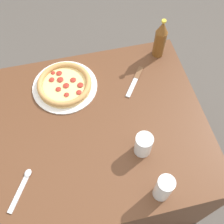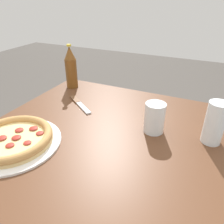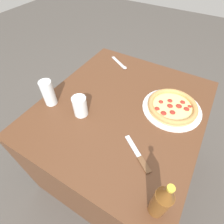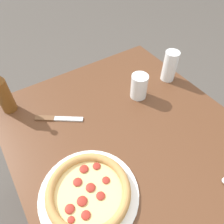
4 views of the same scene
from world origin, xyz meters
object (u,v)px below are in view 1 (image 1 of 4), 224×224
at_px(beer_bottle, 160,39).
at_px(knife, 135,80).
at_px(spoon, 23,185).
at_px(pizza_veggie, 65,85).
at_px(glass_cola, 163,189).
at_px(glass_orange_juice, 143,145).

relative_size(beer_bottle, knife, 1.29).
bearing_deg(spoon, pizza_veggie, 62.08).
bearing_deg(knife, spoon, -145.23).
xyz_separation_m(glass_cola, beer_bottle, (0.22, 0.73, 0.04)).
distance_m(beer_bottle, knife, 0.25).
bearing_deg(glass_cola, knife, 84.79).
height_order(beer_bottle, knife, beer_bottle).
height_order(glass_orange_juice, knife, glass_orange_juice).
distance_m(pizza_veggie, beer_bottle, 0.54).
bearing_deg(glass_cola, beer_bottle, 73.17).
xyz_separation_m(pizza_veggie, glass_orange_juice, (0.29, -0.42, 0.03)).
distance_m(beer_bottle, spoon, 0.96).
bearing_deg(glass_orange_juice, spoon, -175.78).
xyz_separation_m(beer_bottle, knife, (-0.17, -0.15, -0.11)).
xyz_separation_m(pizza_veggie, glass_cola, (0.31, -0.62, 0.05)).
relative_size(glass_cola, knife, 0.85).
height_order(pizza_veggie, glass_orange_juice, glass_orange_juice).
distance_m(pizza_veggie, glass_cola, 0.70).
xyz_separation_m(glass_orange_juice, spoon, (-0.53, -0.04, -0.05)).
xyz_separation_m(pizza_veggie, spoon, (-0.24, -0.46, -0.02)).
relative_size(pizza_veggie, beer_bottle, 1.41).
bearing_deg(beer_bottle, pizza_veggie, -168.47).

